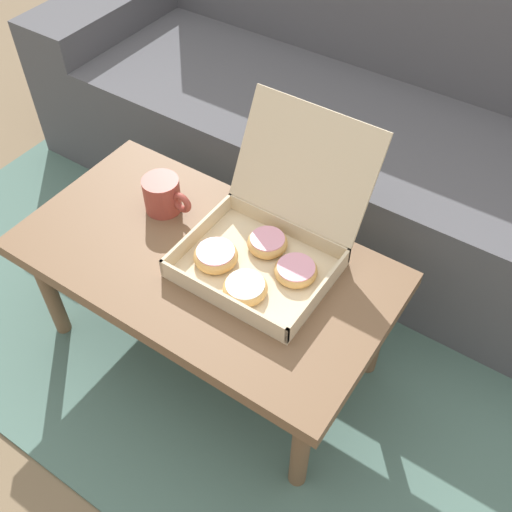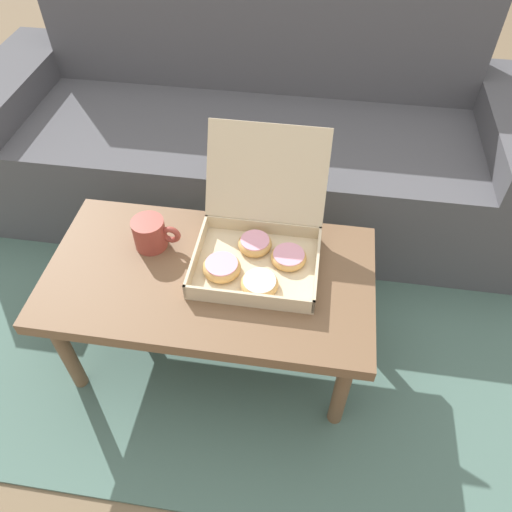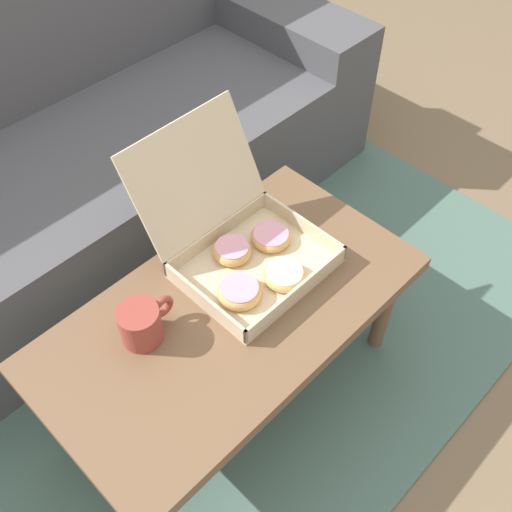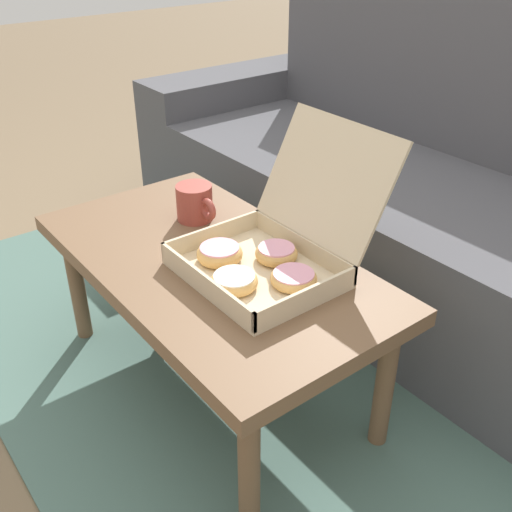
# 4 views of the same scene
# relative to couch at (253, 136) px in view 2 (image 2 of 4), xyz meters

# --- Properties ---
(ground_plane) EXTENTS (12.00, 12.00, 0.00)m
(ground_plane) POSITION_rel_couch_xyz_m (0.00, -0.79, -0.30)
(ground_plane) COLOR #756047
(area_rug) EXTENTS (2.31, 1.72, 0.01)m
(area_rug) POSITION_rel_couch_xyz_m (0.00, -0.49, -0.30)
(area_rug) COLOR #4C6B60
(area_rug) RESTS_ON ground_plane
(couch) EXTENTS (2.19, 0.78, 0.91)m
(couch) POSITION_rel_couch_xyz_m (0.00, 0.00, 0.00)
(couch) COLOR #4C4C51
(couch) RESTS_ON ground_plane
(coffee_table) EXTENTS (0.94, 0.51, 0.40)m
(coffee_table) POSITION_rel_couch_xyz_m (0.00, -0.82, 0.05)
(coffee_table) COLOR brown
(coffee_table) RESTS_ON ground_plane
(pastry_box) EXTENTS (0.35, 0.42, 0.31)m
(pastry_box) POSITION_rel_couch_xyz_m (0.13, -0.74, 0.15)
(pastry_box) COLOR beige
(pastry_box) RESTS_ON coffee_table
(coffee_mug) EXTENTS (0.14, 0.10, 0.10)m
(coffee_mug) POSITION_rel_couch_xyz_m (-0.19, -0.74, 0.14)
(coffee_mug) COLOR #993D33
(coffee_mug) RESTS_ON coffee_table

